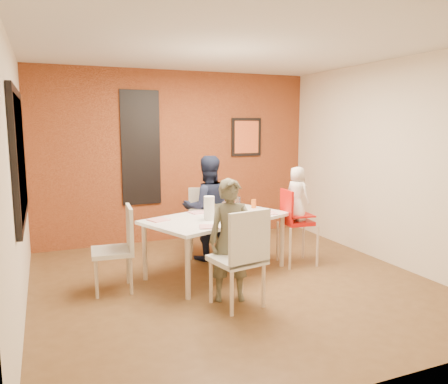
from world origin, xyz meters
name	(u,v)px	position (x,y,z in m)	size (l,w,h in m)	color
ground	(234,283)	(0.00, 0.00, 0.00)	(4.50, 4.50, 0.00)	brown
ceiling	(235,46)	(0.00, 0.00, 2.70)	(4.50, 4.50, 0.02)	silver
wall_back	(178,157)	(0.00, 2.25, 1.35)	(4.50, 0.02, 2.70)	#F3E5C9
wall_front	(370,201)	(0.00, -2.25, 1.35)	(4.50, 0.02, 2.70)	#F3E5C9
wall_left	(16,179)	(-2.25, 0.00, 1.35)	(0.02, 4.50, 2.70)	#F3E5C9
wall_right	(388,163)	(2.25, 0.00, 1.35)	(0.02, 4.50, 2.70)	#F3E5C9
brick_accent_wall	(178,157)	(0.00, 2.23, 1.35)	(4.50, 0.02, 2.70)	maroon
picture_window_frame	(19,156)	(-2.22, 0.20, 1.55)	(0.05, 1.70, 1.30)	black
picture_window_pane	(20,156)	(-2.21, 0.20, 1.55)	(0.02, 1.55, 1.15)	black
glassblock_strip	(141,148)	(-0.60, 2.21, 1.50)	(0.55, 0.03, 1.70)	silver
glassblock_surround	(141,148)	(-0.60, 2.21, 1.50)	(0.60, 0.03, 1.76)	black
art_print_frame	(246,137)	(1.20, 2.21, 1.65)	(0.54, 0.03, 0.64)	black
art_print_canvas	(247,137)	(1.20, 2.19, 1.65)	(0.44, 0.01, 0.54)	orange
dining_table	(216,222)	(-0.05, 0.42, 0.66)	(1.98, 1.54, 0.73)	white
chair_near	(242,253)	(-0.21, -0.68, 0.58)	(0.56, 0.56, 1.03)	silver
chair_far	(204,218)	(0.08, 1.26, 0.53)	(0.57, 0.57, 0.95)	beige
chair_left	(120,244)	(-1.26, 0.30, 0.54)	(0.48, 0.48, 0.96)	silver
high_chair	(294,220)	(1.04, 0.36, 0.61)	(0.46, 0.46, 1.01)	red
child_near	(231,240)	(-0.22, -0.43, 0.65)	(0.48, 0.31, 1.30)	brown
child_far	(208,208)	(0.06, 1.02, 0.72)	(0.70, 0.55, 1.44)	#151B30
toddler	(297,194)	(1.06, 0.35, 0.96)	(0.35, 0.23, 0.72)	white
plate_near_left	(209,227)	(-0.34, -0.08, 0.73)	(0.21, 0.21, 0.01)	silver
plate_far_mid	(198,212)	(-0.19, 0.73, 0.73)	(0.20, 0.20, 0.01)	white
plate_near_right	(266,213)	(0.61, 0.34, 0.73)	(0.23, 0.23, 0.01)	white
plate_far_left	(159,220)	(-0.77, 0.48, 0.73)	(0.21, 0.21, 0.01)	white
salad_bowl_a	(229,213)	(0.11, 0.40, 0.76)	(0.23, 0.23, 0.06)	white
salad_bowl_b	(229,208)	(0.26, 0.76, 0.75)	(0.20, 0.20, 0.05)	white
wine_bottle	(228,202)	(0.17, 0.58, 0.87)	(0.07, 0.07, 0.28)	black
wine_glass_a	(225,211)	(-0.02, 0.20, 0.84)	(0.08, 0.08, 0.22)	silver
wine_glass_b	(238,205)	(0.29, 0.54, 0.83)	(0.07, 0.07, 0.21)	silver
paper_towel_roll	(209,208)	(-0.20, 0.28, 0.87)	(0.13, 0.13, 0.29)	white
condiment_red	(223,210)	(0.05, 0.45, 0.80)	(0.04, 0.04, 0.14)	red
condiment_green	(226,210)	(0.10, 0.48, 0.79)	(0.03, 0.03, 0.13)	#2E7928
condiment_brown	(215,210)	(-0.04, 0.49, 0.80)	(0.04, 0.04, 0.14)	brown
sippy_cup	(254,204)	(0.62, 0.75, 0.79)	(0.07, 0.07, 0.12)	#D45B17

